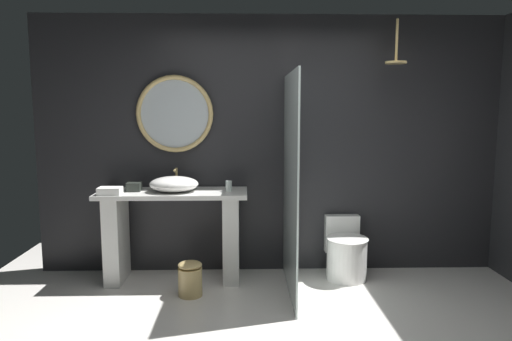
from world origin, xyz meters
name	(u,v)px	position (x,y,z in m)	size (l,w,h in m)	color
back_wall_panel	(273,146)	(0.00, 1.90, 1.30)	(4.80, 0.10, 2.60)	#232326
vanity_counter	(174,228)	(-0.99, 1.57, 0.52)	(1.43, 0.52, 0.89)	silver
vessel_sink	(174,184)	(-0.97, 1.54, 0.96)	(0.47, 0.38, 0.21)	white
tumbler_cup	(229,186)	(-0.45, 1.55, 0.94)	(0.06, 0.06, 0.10)	silver
tissue_box	(134,187)	(-1.36, 1.59, 0.93)	(0.13, 0.13, 0.08)	#282D28
round_wall_mirror	(175,114)	(-0.99, 1.81, 1.62)	(0.77, 0.05, 0.77)	tan
shower_glass_panel	(290,185)	(0.11, 1.26, 1.00)	(0.02, 1.19, 1.99)	silver
rain_shower_head	(396,58)	(1.12, 1.54, 2.15)	(0.20, 0.20, 0.41)	tan
toilet	(345,252)	(0.71, 1.60, 0.26)	(0.41, 0.57, 0.59)	white
waste_bin	(190,278)	(-0.79, 1.17, 0.16)	(0.22, 0.22, 0.32)	tan
folded_hand_towel	(110,191)	(-1.55, 1.41, 0.92)	(0.21, 0.15, 0.07)	white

